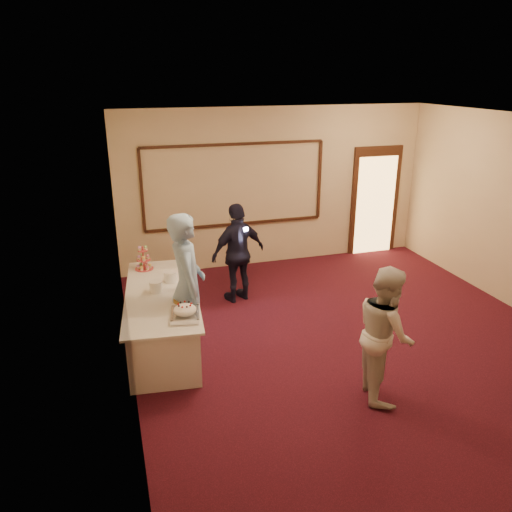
{
  "coord_description": "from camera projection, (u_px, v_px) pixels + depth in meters",
  "views": [
    {
      "loc": [
        -3.09,
        -5.38,
        3.57
      ],
      "look_at": [
        -1.18,
        0.89,
        1.15
      ],
      "focal_mm": 35.0,
      "sensor_mm": 36.0,
      "label": 1
    }
  ],
  "objects": [
    {
      "name": "camera_flash",
      "position": [
        246.0,
        229.0,
        7.84
      ],
      "size": [
        0.07,
        0.04,
        0.05
      ],
      "primitive_type": "cube",
      "rotation": [
        0.0,
        0.0,
        0.06
      ],
      "color": "white",
      "rests_on": "guest"
    },
    {
      "name": "plate_stack_b",
      "position": [
        170.0,
        277.0,
        7.06
      ],
      "size": [
        0.19,
        0.19,
        0.16
      ],
      "color": "white",
      "rests_on": "buffet_table"
    },
    {
      "name": "woman",
      "position": [
        385.0,
        333.0,
        5.64
      ],
      "size": [
        0.78,
        0.9,
        1.6
      ],
      "primitive_type": "imported",
      "rotation": [
        0.0,
        0.0,
        1.32
      ],
      "color": "silver",
      "rests_on": "floor"
    },
    {
      "name": "pavlova_tray",
      "position": [
        185.0,
        312.0,
        6.04
      ],
      "size": [
        0.4,
        0.52,
        0.17
      ],
      "color": "silver",
      "rests_on": "buffet_table"
    },
    {
      "name": "tart",
      "position": [
        183.0,
        300.0,
        6.45
      ],
      "size": [
        0.29,
        0.29,
        0.06
      ],
      "color": "white",
      "rests_on": "buffet_table"
    },
    {
      "name": "man",
      "position": [
        188.0,
        286.0,
        6.44
      ],
      "size": [
        0.51,
        0.74,
        1.95
      ],
      "primitive_type": "imported",
      "rotation": [
        0.0,
        0.0,
        1.51
      ],
      "color": "#80A2CB",
      "rests_on": "floor"
    },
    {
      "name": "doorway",
      "position": [
        375.0,
        201.0,
        10.22
      ],
      "size": [
        1.05,
        0.07,
        2.2
      ],
      "color": "black",
      "rests_on": "floor"
    },
    {
      "name": "cupcake_stand",
      "position": [
        144.0,
        260.0,
        7.5
      ],
      "size": [
        0.27,
        0.27,
        0.4
      ],
      "color": "#C23C43",
      "rests_on": "buffet_table"
    },
    {
      "name": "wall_molding",
      "position": [
        235.0,
        185.0,
        9.25
      ],
      "size": [
        3.45,
        0.04,
        1.55
      ],
      "color": "black",
      "rests_on": "room_walls"
    },
    {
      "name": "plate_stack_a",
      "position": [
        156.0,
        287.0,
        6.74
      ],
      "size": [
        0.18,
        0.18,
        0.15
      ],
      "color": "white",
      "rests_on": "buffet_table"
    },
    {
      "name": "floor",
      "position": [
        356.0,
        347.0,
        6.91
      ],
      "size": [
        7.0,
        7.0,
        0.0
      ],
      "primitive_type": "plane",
      "color": "black",
      "rests_on": "ground"
    },
    {
      "name": "guest",
      "position": [
        238.0,
        253.0,
        8.07
      ],
      "size": [
        1.04,
        0.67,
        1.64
      ],
      "primitive_type": "imported",
      "rotation": [
        0.0,
        0.0,
        3.45
      ],
      "color": "black",
      "rests_on": "floor"
    },
    {
      "name": "room_walls",
      "position": [
        367.0,
        204.0,
        6.2
      ],
      "size": [
        6.04,
        7.04,
        3.02
      ],
      "color": "beige",
      "rests_on": "floor"
    },
    {
      "name": "buffet_table",
      "position": [
        163.0,
        318.0,
        6.87
      ],
      "size": [
        1.21,
        2.55,
        0.77
      ],
      "color": "silver",
      "rests_on": "floor"
    }
  ]
}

